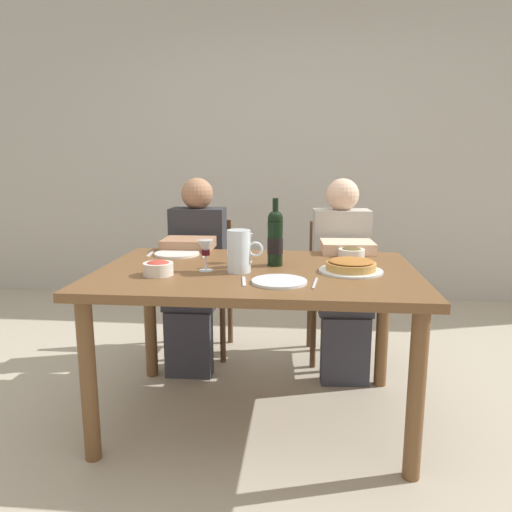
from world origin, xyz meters
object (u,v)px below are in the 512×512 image
(dinner_plate_left_setting, at_px, (279,281))
(baked_tart, at_px, (351,266))
(wine_glass_left_diner, at_px, (206,249))
(wine_bottle, at_px, (275,238))
(diner_left, at_px, (195,267))
(diner_right, at_px, (342,270))
(salad_bowl, at_px, (158,268))
(chair_left, at_px, (203,277))
(dinner_plate_right_setting, at_px, (177,254))
(chair_right, at_px, (337,280))
(dining_table, at_px, (257,288))
(water_pitcher, at_px, (239,254))
(olive_bowl, at_px, (351,252))
(wine_glass_right_diner, at_px, (246,242))

(dinner_plate_left_setting, bearing_deg, baked_tart, 36.42)
(wine_glass_left_diner, bearing_deg, wine_bottle, 25.40)
(diner_left, relative_size, diner_right, 1.00)
(salad_bowl, height_order, chair_left, chair_left)
(chair_left, xyz_separation_m, diner_left, (0.00, -0.24, 0.12))
(dinner_plate_right_setting, height_order, chair_right, chair_right)
(wine_bottle, height_order, baked_tart, wine_bottle)
(baked_tart, xyz_separation_m, dinner_plate_right_setting, (-0.91, 0.33, -0.02))
(dinner_plate_right_setting, bearing_deg, wine_bottle, -21.77)
(dinner_plate_left_setting, bearing_deg, wine_bottle, 96.33)
(dining_table, xyz_separation_m, dinner_plate_right_setting, (-0.47, 0.31, 0.10))
(dining_table, bearing_deg, dinner_plate_left_setting, -64.48)
(chair_left, height_order, diner_left, diner_left)
(baked_tart, bearing_deg, diner_left, 142.60)
(wine_glass_left_diner, distance_m, dinner_plate_right_setting, 0.45)
(water_pitcher, xyz_separation_m, chair_right, (0.52, 0.95, -0.35))
(wine_glass_left_diner, distance_m, chair_right, 1.22)
(water_pitcher, distance_m, baked_tart, 0.52)
(dinner_plate_left_setting, bearing_deg, chair_right, 73.97)
(wine_bottle, height_order, water_pitcher, wine_bottle)
(baked_tart, xyz_separation_m, wine_glass_left_diner, (-0.67, -0.04, 0.07))
(salad_bowl, distance_m, chair_right, 1.40)
(water_pitcher, height_order, wine_glass_left_diner, water_pitcher)
(water_pitcher, height_order, diner_left, diner_left)
(diner_left, bearing_deg, baked_tart, 142.03)
(water_pitcher, xyz_separation_m, baked_tart, (0.51, 0.05, -0.06))
(wine_bottle, distance_m, dinner_plate_left_setting, 0.37)
(salad_bowl, distance_m, diner_right, 1.22)
(baked_tart, distance_m, salad_bowl, 0.88)
(water_pitcher, distance_m, olive_bowl, 0.67)
(dining_table, xyz_separation_m, wine_glass_right_diner, (-0.07, 0.16, 0.20))
(wine_glass_right_diner, distance_m, chair_right, 0.97)
(wine_glass_left_diner, height_order, chair_left, wine_glass_left_diner)
(dining_table, distance_m, salad_bowl, 0.48)
(wine_bottle, bearing_deg, baked_tart, -16.73)
(wine_glass_right_diner, distance_m, diner_right, 0.76)
(olive_bowl, bearing_deg, dinner_plate_right_setting, -179.27)
(dinner_plate_right_setting, bearing_deg, baked_tart, -19.82)
(dinner_plate_right_setting, distance_m, chair_left, 0.65)
(water_pitcher, bearing_deg, diner_left, 117.15)
(chair_right, xyz_separation_m, diner_right, (0.01, -0.24, 0.12))
(dinner_plate_right_setting, bearing_deg, salad_bowl, -85.44)
(chair_right, bearing_deg, wine_glass_left_diner, 51.27)
(dining_table, relative_size, chair_left, 1.72)
(baked_tart, bearing_deg, chair_right, 89.54)
(dinner_plate_left_setting, bearing_deg, wine_glass_right_diner, 114.96)
(salad_bowl, distance_m, dinner_plate_right_setting, 0.48)
(dining_table, distance_m, wine_bottle, 0.26)
(chair_right, bearing_deg, water_pitcher, 58.31)
(wine_bottle, xyz_separation_m, olive_bowl, (0.39, 0.23, -0.11))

